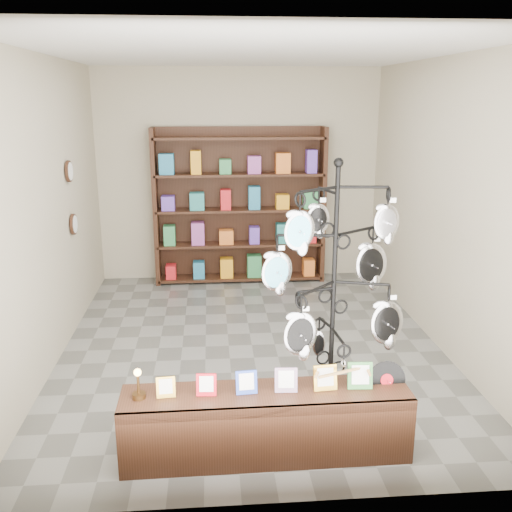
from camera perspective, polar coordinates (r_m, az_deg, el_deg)
The scene contains 6 objects.
ground at distance 6.25m, azimuth -0.43°, elevation -8.89°, with size 5.00×5.00×0.00m, color slate.
room_envelope at distance 5.74m, azimuth -0.46°, elevation 8.17°, with size 5.00×5.00×5.00m.
display_tree at distance 4.29m, azimuth 7.80°, elevation -2.61°, with size 1.13×1.11×2.19m.
front_shelf at distance 4.40m, azimuth 1.02°, elevation -16.39°, with size 2.12×0.46×0.75m.
back_shelving at distance 8.13m, azimuth -1.63°, elevation 4.53°, with size 2.42×0.36×2.20m.
wall_clocks at distance 6.75m, azimuth -17.99°, elevation 5.53°, with size 0.03×0.24×0.84m.
Camera 1 is at (-0.41, -5.67, 2.60)m, focal length 40.00 mm.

